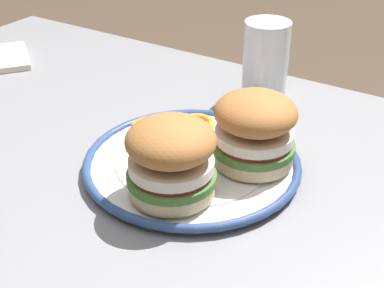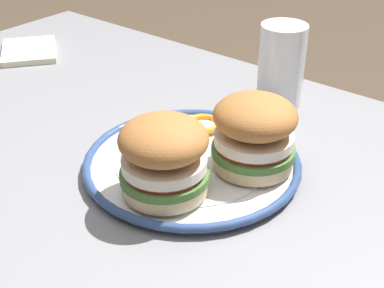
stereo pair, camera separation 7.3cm
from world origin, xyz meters
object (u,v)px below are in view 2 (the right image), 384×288
(sandwich_half_right, at_px, (164,156))
(dining_table, at_px, (188,251))
(sandwich_half_left, at_px, (254,132))
(dinner_plate, at_px, (192,163))
(drinking_glass, at_px, (281,70))

(sandwich_half_right, bearing_deg, dining_table, -122.25)
(dining_table, height_order, sandwich_half_left, sandwich_half_left)
(dinner_plate, relative_size, drinking_glass, 2.18)
(dinner_plate, relative_size, sandwich_half_right, 1.97)
(dinner_plate, distance_m, sandwich_half_right, 0.10)
(dinner_plate, bearing_deg, dining_table, 124.58)
(sandwich_half_right, relative_size, drinking_glass, 1.10)
(dining_table, xyz_separation_m, drinking_glass, (0.05, -0.31, 0.15))
(dining_table, bearing_deg, dinner_plate, -55.42)
(dinner_plate, xyz_separation_m, sandwich_half_right, (-0.02, 0.08, 0.06))
(sandwich_half_left, bearing_deg, drinking_glass, -67.74)
(sandwich_half_right, distance_m, drinking_glass, 0.33)
(dining_table, relative_size, sandwich_half_left, 10.22)
(dining_table, height_order, dinner_plate, dinner_plate)
(dinner_plate, xyz_separation_m, drinking_glass, (0.01, -0.25, 0.05))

